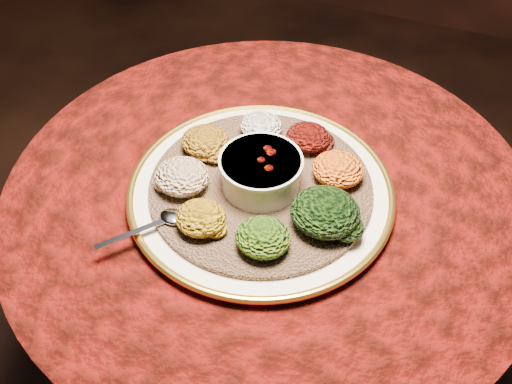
% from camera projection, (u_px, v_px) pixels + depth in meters
% --- Properties ---
extents(table, '(0.96, 0.96, 0.73)m').
position_uv_depth(table, '(268.00, 246.00, 1.16)').
color(table, black).
rests_on(table, ground).
extents(platter, '(0.53, 0.53, 0.02)m').
position_uv_depth(platter, '(261.00, 191.00, 1.00)').
color(platter, white).
rests_on(platter, table).
extents(injera, '(0.48, 0.48, 0.01)m').
position_uv_depth(injera, '(261.00, 187.00, 1.00)').
color(injera, '#8A6345').
rests_on(injera, platter).
extents(stew_bowl, '(0.14, 0.14, 0.06)m').
position_uv_depth(stew_bowl, '(261.00, 170.00, 0.97)').
color(stew_bowl, silver).
rests_on(stew_bowl, injera).
extents(spoon, '(0.11, 0.12, 0.01)m').
position_uv_depth(spoon, '(167.00, 219.00, 0.93)').
color(spoon, silver).
rests_on(spoon, injera).
extents(portion_ayib, '(0.08, 0.08, 0.04)m').
position_uv_depth(portion_ayib, '(261.00, 126.00, 1.07)').
color(portion_ayib, white).
rests_on(portion_ayib, injera).
extents(portion_kitfo, '(0.08, 0.08, 0.04)m').
position_uv_depth(portion_kitfo, '(308.00, 137.00, 1.05)').
color(portion_kitfo, black).
rests_on(portion_kitfo, injera).
extents(portion_tikil, '(0.09, 0.09, 0.04)m').
position_uv_depth(portion_tikil, '(338.00, 169.00, 0.99)').
color(portion_tikil, '#B6690F').
rests_on(portion_tikil, injera).
extents(portion_gomen, '(0.11, 0.11, 0.05)m').
position_uv_depth(portion_gomen, '(325.00, 212.00, 0.91)').
color(portion_gomen, black).
rests_on(portion_gomen, injera).
extents(portion_mixveg, '(0.09, 0.08, 0.04)m').
position_uv_depth(portion_mixveg, '(263.00, 238.00, 0.88)').
color(portion_mixveg, '#912A09').
rests_on(portion_mixveg, injera).
extents(portion_kik, '(0.08, 0.08, 0.04)m').
position_uv_depth(portion_kik, '(201.00, 218.00, 0.91)').
color(portion_kik, '#AD820F').
rests_on(portion_kik, injera).
extents(portion_timatim, '(0.10, 0.09, 0.05)m').
position_uv_depth(portion_timatim, '(182.00, 176.00, 0.97)').
color(portion_timatim, maroon).
rests_on(portion_timatim, injera).
extents(portion_shiro, '(0.09, 0.08, 0.04)m').
position_uv_depth(portion_shiro, '(205.00, 141.00, 1.04)').
color(portion_shiro, '#8D5D11').
rests_on(portion_shiro, injera).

